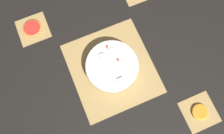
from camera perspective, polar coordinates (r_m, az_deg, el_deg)
name	(u,v)px	position (r m, az deg, el deg)	size (l,w,h in m)	color
ground_plane	(112,69)	(1.05, 0.00, -0.42)	(6.00, 6.00, 0.00)	black
bamboo_mat_center	(112,68)	(1.04, 0.00, -0.37)	(0.41, 0.38, 0.01)	#A8844C
coaster_mat_near_left	(199,112)	(1.09, 21.87, -10.87)	(0.15, 0.15, 0.01)	#A8844C
coaster_mat_far_right	(33,29)	(1.18, -19.93, 9.32)	(0.15, 0.15, 0.01)	#A8844C
fruit_salad_bowl	(112,67)	(1.01, -0.01, 0.12)	(0.25, 0.25, 0.07)	silver
orange_slice_whole	(200,112)	(1.08, 22.03, -10.84)	(0.07, 0.07, 0.01)	orange
grapefruit_slice	(32,28)	(1.17, -20.08, 9.50)	(0.09, 0.09, 0.01)	red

